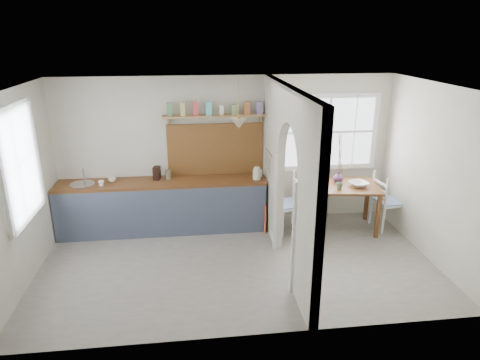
{
  "coord_description": "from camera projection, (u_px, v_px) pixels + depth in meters",
  "views": [
    {
      "loc": [
        -0.64,
        -5.58,
        3.29
      ],
      "look_at": [
        0.07,
        0.32,
        1.21
      ],
      "focal_mm": 32.0,
      "sensor_mm": 36.0,
      "label": 1
    }
  ],
  "objects": [
    {
      "name": "partition",
      "position": [
        286.0,
        168.0,
        6.04
      ],
      "size": [
        0.12,
        3.2,
        2.6
      ],
      "color": "beige",
      "rests_on": "floor"
    },
    {
      "name": "floor",
      "position": [
        238.0,
        263.0,
        6.39
      ],
      "size": [
        5.8,
        3.2,
        0.01
      ],
      "primitive_type": "cube",
      "color": "gray",
      "rests_on": "ground"
    },
    {
      "name": "backsplash",
      "position": [
        215.0,
        149.0,
        7.4
      ],
      "size": [
        1.65,
        0.03,
        0.9
      ],
      "primitive_type": "cube",
      "color": "brown",
      "rests_on": "walls"
    },
    {
      "name": "ceiling",
      "position": [
        238.0,
        87.0,
        5.53
      ],
      "size": [
        5.8,
        3.2,
        0.01
      ],
      "primitive_type": "cube",
      "color": "beige",
      "rests_on": "walls"
    },
    {
      "name": "towel_magenta",
      "position": [
        265.0,
        217.0,
        7.3
      ],
      "size": [
        0.02,
        0.03,
        0.5
      ],
      "primitive_type": "cube",
      "color": "#CD3984",
      "rests_on": "counter"
    },
    {
      "name": "knife_block",
      "position": [
        157.0,
        173.0,
        7.23
      ],
      "size": [
        0.13,
        0.16,
        0.23
      ],
      "primitive_type": "cube",
      "rotation": [
        0.0,
        0.0,
        -0.23
      ],
      "color": "#381F13",
      "rests_on": "counter"
    },
    {
      "name": "mug_a",
      "position": [
        101.0,
        183.0,
        6.94
      ],
      "size": [
        0.12,
        0.12,
        0.09
      ],
      "primitive_type": "imported",
      "rotation": [
        0.0,
        0.0,
        -0.32
      ],
      "color": "white",
      "rests_on": "counter"
    },
    {
      "name": "pendant_lamp",
      "position": [
        239.0,
        124.0,
        6.86
      ],
      "size": [
        0.26,
        0.26,
        0.16
      ],
      "primitive_type": "cone",
      "color": "beige",
      "rests_on": "ceiling"
    },
    {
      "name": "table_cup",
      "position": [
        340.0,
        186.0,
        7.1
      ],
      "size": [
        0.13,
        0.13,
        0.1
      ],
      "primitive_type": "imported",
      "rotation": [
        0.0,
        0.0,
        -0.2
      ],
      "color": "#536F4E",
      "rests_on": "dining_table"
    },
    {
      "name": "kitchen_window",
      "position": [
        17.0,
        165.0,
        5.52
      ],
      "size": [
        0.1,
        1.16,
        1.5
      ],
      "primitive_type": null,
      "color": "white",
      "rests_on": "walls"
    },
    {
      "name": "vase",
      "position": [
        338.0,
        177.0,
        7.41
      ],
      "size": [
        0.21,
        0.21,
        0.19
      ],
      "primitive_type": "imported",
      "rotation": [
        0.0,
        0.0,
        -0.19
      ],
      "color": "#502A56",
      "rests_on": "dining_table"
    },
    {
      "name": "dining_table",
      "position": [
        339.0,
        207.0,
        7.43
      ],
      "size": [
        1.39,
        1.03,
        0.8
      ],
      "primitive_type": null,
      "rotation": [
        0.0,
        0.0,
        -0.15
      ],
      "color": "brown",
      "rests_on": "floor"
    },
    {
      "name": "counter",
      "position": [
        164.0,
        205.0,
        7.35
      ],
      "size": [
        3.5,
        0.6,
        0.9
      ],
      "color": "brown",
      "rests_on": "floor"
    },
    {
      "name": "shelf",
      "position": [
        215.0,
        112.0,
        7.1
      ],
      "size": [
        1.75,
        0.2,
        0.21
      ],
      "color": "#AB7B4D",
      "rests_on": "walls"
    },
    {
      "name": "bowl",
      "position": [
        359.0,
        184.0,
        7.23
      ],
      "size": [
        0.36,
        0.36,
        0.08
      ],
      "primitive_type": "imported",
      "rotation": [
        0.0,
        0.0,
        0.19
      ],
      "color": "white",
      "rests_on": "dining_table"
    },
    {
      "name": "nook_window",
      "position": [
        329.0,
        132.0,
        7.53
      ],
      "size": [
        1.76,
        0.1,
        1.3
      ],
      "primitive_type": null,
      "color": "white",
      "rests_on": "walls"
    },
    {
      "name": "kettle",
      "position": [
        257.0,
        173.0,
        7.24
      ],
      "size": [
        0.21,
        0.19,
        0.21
      ],
      "primitive_type": null,
      "rotation": [
        0.0,
        0.0,
        -0.32
      ],
      "color": "silver",
      "rests_on": "counter"
    },
    {
      "name": "sink",
      "position": [
        82.0,
        185.0,
        7.04
      ],
      "size": [
        0.4,
        0.4,
        0.02
      ],
      "primitive_type": "cylinder",
      "color": "#BABBBC",
      "rests_on": "counter"
    },
    {
      "name": "utensil_rail",
      "position": [
        269.0,
        153.0,
        6.82
      ],
      "size": [
        0.02,
        0.5,
        0.02
      ],
      "primitive_type": "cylinder",
      "rotation": [
        1.57,
        0.0,
        0.0
      ],
      "color": "#BABBBC",
      "rests_on": "partition"
    },
    {
      "name": "towel_orange",
      "position": [
        265.0,
        220.0,
        7.26
      ],
      "size": [
        0.02,
        0.03,
        0.51
      ],
      "primitive_type": "cube",
      "color": "orange",
      "rests_on": "counter"
    },
    {
      "name": "jar",
      "position": [
        168.0,
        174.0,
        7.27
      ],
      "size": [
        0.1,
        0.1,
        0.15
      ],
      "primitive_type": "cylinder",
      "rotation": [
        0.0,
        0.0,
        0.09
      ],
      "color": "#6E6449",
      "rests_on": "counter"
    },
    {
      "name": "mug_b",
      "position": [
        112.0,
        179.0,
        7.14
      ],
      "size": [
        0.16,
        0.16,
        0.1
      ],
      "primitive_type": "imported",
      "rotation": [
        0.0,
        0.0,
        0.27
      ],
      "color": "beige",
      "rests_on": "counter"
    },
    {
      "name": "chair_right",
      "position": [
        389.0,
        201.0,
        7.41
      ],
      "size": [
        0.51,
        0.51,
        1.0
      ],
      "primitive_type": null,
      "rotation": [
        0.0,
        0.0,
        1.69
      ],
      "color": "white",
      "rests_on": "floor"
    },
    {
      "name": "walls",
      "position": [
        238.0,
        182.0,
        5.96
      ],
      "size": [
        5.81,
        3.21,
        2.6
      ],
      "color": "beige",
      "rests_on": "floor"
    },
    {
      "name": "chair_left",
      "position": [
        288.0,
        204.0,
        7.3
      ],
      "size": [
        0.56,
        0.56,
        0.99
      ],
      "primitive_type": null,
      "rotation": [
        0.0,
        0.0,
        -1.31
      ],
      "color": "white",
      "rests_on": "floor"
    },
    {
      "name": "plate",
      "position": [
        323.0,
        185.0,
        7.27
      ],
      "size": [
        0.19,
        0.19,
        0.01
      ],
      "primitive_type": "cylinder",
      "rotation": [
        0.0,
        0.0,
        -0.3
      ],
      "color": "black",
      "rests_on": "dining_table"
    }
  ]
}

